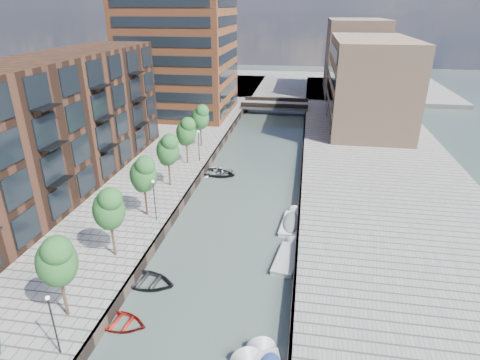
% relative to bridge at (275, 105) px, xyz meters
% --- Properties ---
extents(water, '(300.00, 300.00, 0.00)m').
position_rel_bridge_xyz_m(water, '(0.00, -32.00, -1.39)').
color(water, '#38473F').
rests_on(water, ground).
extents(quay_left, '(60.00, 140.00, 1.00)m').
position_rel_bridge_xyz_m(quay_left, '(-36.00, -32.00, -0.89)').
color(quay_left, gray).
rests_on(quay_left, ground).
extents(quay_right, '(20.00, 140.00, 1.00)m').
position_rel_bridge_xyz_m(quay_right, '(16.00, -32.00, -0.89)').
color(quay_right, gray).
rests_on(quay_right, ground).
extents(quay_wall_left, '(0.25, 140.00, 1.00)m').
position_rel_bridge_xyz_m(quay_wall_left, '(-6.10, -32.00, -0.89)').
color(quay_wall_left, '#332823').
rests_on(quay_wall_left, ground).
extents(quay_wall_right, '(0.25, 140.00, 1.00)m').
position_rel_bridge_xyz_m(quay_wall_right, '(6.10, -32.00, -0.89)').
color(quay_wall_right, '#332823').
rests_on(quay_wall_right, ground).
extents(far_closure, '(80.00, 40.00, 1.00)m').
position_rel_bridge_xyz_m(far_closure, '(0.00, 28.00, -0.89)').
color(far_closure, gray).
rests_on(far_closure, ground).
extents(apartment_block, '(8.00, 38.00, 14.00)m').
position_rel_bridge_xyz_m(apartment_block, '(-20.00, -42.00, 6.61)').
color(apartment_block, black).
rests_on(apartment_block, quay_left).
extents(tower, '(18.00, 18.00, 30.00)m').
position_rel_bridge_xyz_m(tower, '(-17.00, -7.00, 14.61)').
color(tower, brown).
rests_on(tower, quay_left).
extents(tan_block_near, '(12.00, 25.00, 14.00)m').
position_rel_bridge_xyz_m(tan_block_near, '(16.00, -10.00, 6.61)').
color(tan_block_near, '#A57F65').
rests_on(tan_block_near, quay_right).
extents(tan_block_far, '(12.00, 20.00, 16.00)m').
position_rel_bridge_xyz_m(tan_block_far, '(16.00, 16.00, 7.61)').
color(tan_block_far, '#A57F65').
rests_on(tan_block_far, quay_right).
extents(bridge, '(13.00, 6.00, 1.30)m').
position_rel_bridge_xyz_m(bridge, '(0.00, 0.00, 0.00)').
color(bridge, gray).
rests_on(bridge, ground).
extents(tree_1, '(2.50, 2.50, 5.95)m').
position_rel_bridge_xyz_m(tree_1, '(-8.50, -61.00, 3.92)').
color(tree_1, '#382619').
rests_on(tree_1, quay_left).
extents(tree_2, '(2.50, 2.50, 5.95)m').
position_rel_bridge_xyz_m(tree_2, '(-8.50, -54.00, 3.92)').
color(tree_2, '#382619').
rests_on(tree_2, quay_left).
extents(tree_3, '(2.50, 2.50, 5.95)m').
position_rel_bridge_xyz_m(tree_3, '(-8.50, -47.00, 3.92)').
color(tree_3, '#382619').
rests_on(tree_3, quay_left).
extents(tree_4, '(2.50, 2.50, 5.95)m').
position_rel_bridge_xyz_m(tree_4, '(-8.50, -40.00, 3.92)').
color(tree_4, '#382619').
rests_on(tree_4, quay_left).
extents(tree_5, '(2.50, 2.50, 5.95)m').
position_rel_bridge_xyz_m(tree_5, '(-8.50, -33.00, 3.92)').
color(tree_5, '#382619').
rests_on(tree_5, quay_left).
extents(tree_6, '(2.50, 2.50, 5.95)m').
position_rel_bridge_xyz_m(tree_6, '(-8.50, -26.00, 3.92)').
color(tree_6, '#382619').
rests_on(tree_6, quay_left).
extents(lamp_0, '(0.24, 0.24, 4.12)m').
position_rel_bridge_xyz_m(lamp_0, '(-7.20, -64.00, 2.12)').
color(lamp_0, black).
rests_on(lamp_0, quay_left).
extents(lamp_1, '(0.24, 0.24, 4.12)m').
position_rel_bridge_xyz_m(lamp_1, '(-7.20, -48.00, 2.12)').
color(lamp_1, black).
rests_on(lamp_1, quay_left).
extents(lamp_2, '(0.24, 0.24, 4.12)m').
position_rel_bridge_xyz_m(lamp_2, '(-7.20, -32.00, 2.12)').
color(lamp_2, black).
rests_on(lamp_2, quay_left).
extents(sloop_0, '(5.33, 4.11, 1.02)m').
position_rel_bridge_xyz_m(sloop_0, '(-5.24, -55.99, -1.39)').
color(sloop_0, black).
rests_on(sloop_0, ground).
extents(sloop_2, '(4.37, 3.33, 0.85)m').
position_rel_bridge_xyz_m(sloop_2, '(-5.40, -60.37, -1.39)').
color(sloop_2, maroon).
rests_on(sloop_2, ground).
extents(sloop_3, '(5.28, 4.32, 0.96)m').
position_rel_bridge_xyz_m(sloop_3, '(-4.65, -33.34, -1.39)').
color(sloop_3, silver).
rests_on(sloop_3, ground).
extents(sloop_4, '(5.59, 4.46, 1.04)m').
position_rel_bridge_xyz_m(sloop_4, '(-4.49, -33.96, -1.39)').
color(sloop_4, black).
rests_on(sloop_4, ground).
extents(motorboat_2, '(2.46, 5.20, 1.67)m').
position_rel_bridge_xyz_m(motorboat_2, '(5.44, -50.58, -1.29)').
color(motorboat_2, '#B3B2B1').
rests_on(motorboat_2, ground).
extents(motorboat_4, '(2.24, 5.19, 1.68)m').
position_rel_bridge_xyz_m(motorboat_4, '(5.45, -44.88, -1.19)').
color(motorboat_4, silver).
rests_on(motorboat_4, ground).
extents(car, '(1.83, 4.08, 1.36)m').
position_rel_bridge_xyz_m(car, '(10.70, -4.49, 0.29)').
color(car, '#B4B5B9').
rests_on(car, quay_right).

